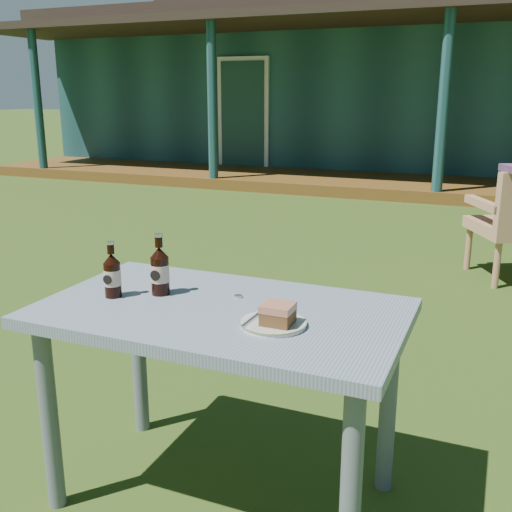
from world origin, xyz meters
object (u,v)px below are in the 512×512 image
at_px(cola_bottle_near, 160,270).
at_px(plate, 273,323).
at_px(cola_bottle_far, 112,275).
at_px(cafe_table, 221,336).
at_px(cake_slice, 278,314).

bearing_deg(cola_bottle_near, plate, -14.72).
xyz_separation_m(cola_bottle_near, cola_bottle_far, (-0.14, -0.09, -0.01)).
distance_m(cafe_table, plate, 0.26).
height_order(cafe_table, plate, plate).
xyz_separation_m(plate, cola_bottle_near, (-0.47, 0.12, 0.08)).
height_order(cafe_table, cake_slice, cake_slice).
height_order(plate, cola_bottle_near, cola_bottle_near).
relative_size(cake_slice, cola_bottle_near, 0.42).
height_order(cafe_table, cola_bottle_far, cola_bottle_far).
distance_m(cafe_table, cake_slice, 0.29).
bearing_deg(cake_slice, cola_bottle_far, 175.54).
bearing_deg(cola_bottle_far, cola_bottle_near, 32.32).
height_order(cola_bottle_near, cola_bottle_far, cola_bottle_near).
distance_m(cafe_table, cola_bottle_far, 0.43).
relative_size(plate, cola_bottle_far, 1.04).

